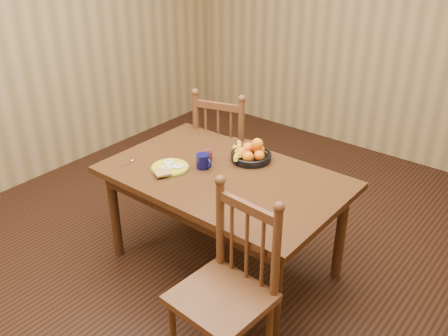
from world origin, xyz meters
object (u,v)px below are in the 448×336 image
Objects in this scene: dining_table at (224,186)px; chair_near at (227,291)px; breakfast_plate at (170,167)px; chair_far at (226,150)px; fruit_bowl at (250,154)px; coffee_mug at (203,161)px.

chair_near is (0.55, -0.67, -0.15)m from dining_table.
breakfast_plate is (-0.89, 0.50, 0.25)m from chair_near.
chair_far is 3.24× the size of fruit_bowl.
chair_near reaches higher than dining_table.
dining_table is 1.53× the size of chair_far.
coffee_mug is at bearing 141.66° from chair_near.
fruit_bowl is at bearing 59.36° from coffee_mug.
coffee_mug is 0.35m from fruit_bowl.
fruit_bowl reaches higher than breakfast_plate.
coffee_mug is (0.17, 0.15, 0.04)m from breakfast_plate.
chair_far reaches higher than fruit_bowl.
chair_far is 0.74m from fruit_bowl.
chair_near is at bearing -29.21° from breakfast_plate.
chair_near is 7.88× the size of coffee_mug.
fruit_bowl reaches higher than dining_table.
dining_table is 0.22m from coffee_mug.
chair_near is (1.09, -1.36, 0.00)m from chair_far.
coffee_mug is (-0.17, -0.01, 0.14)m from dining_table.
coffee_mug is at bearing -120.64° from fruit_bowl.
chair_far is 1.74m from chair_near.
coffee_mug is at bearing 100.55° from chair_far.
breakfast_plate reaches higher than dining_table.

